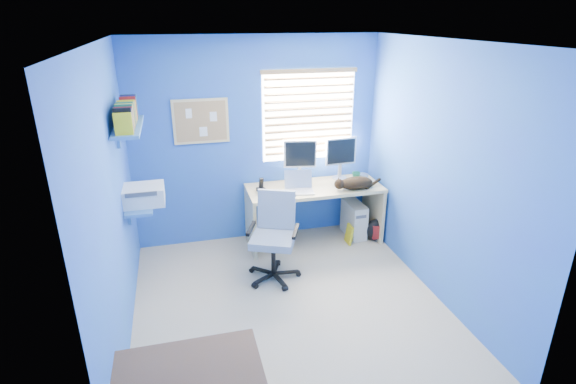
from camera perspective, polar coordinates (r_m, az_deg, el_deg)
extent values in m
cube|color=tan|center=(4.61, 0.21, -14.16)|extent=(3.00, 3.20, 0.00)
cube|color=white|center=(3.75, 0.26, 18.60)|extent=(3.00, 3.20, 0.00)
cube|color=#2A6CBA|center=(5.50, -4.00, 6.30)|extent=(3.00, 0.01, 2.50)
cube|color=#2A6CBA|center=(2.66, 9.14, -11.65)|extent=(3.00, 0.01, 2.50)
cube|color=#2A6CBA|center=(3.94, -21.40, -1.51)|extent=(0.01, 3.20, 2.50)
cube|color=#2A6CBA|center=(4.60, 18.63, 2.12)|extent=(0.01, 3.20, 2.50)
cube|color=#D9BD79|center=(5.63, 3.30, -2.84)|extent=(1.64, 0.65, 0.74)
cube|color=silver|center=(5.28, 1.48, 1.11)|extent=(0.36, 0.30, 0.22)
cube|color=silver|center=(5.55, 1.48, 3.92)|extent=(0.42, 0.19, 0.54)
cube|color=silver|center=(5.70, 6.65, 4.26)|extent=(0.41, 0.14, 0.54)
cube|color=black|center=(5.31, -3.42, 0.93)|extent=(0.11, 0.13, 0.17)
imported|color=#156344|center=(5.75, 8.63, 2.01)|extent=(0.10, 0.09, 0.10)
cylinder|color=silver|center=(5.80, 9.49, 1.95)|extent=(0.13, 0.13, 0.07)
ellipsoid|color=black|center=(5.44, 8.64, 1.13)|extent=(0.43, 0.24, 0.15)
cube|color=beige|center=(5.90, 8.36, -3.42)|extent=(0.21, 0.45, 0.45)
cube|color=tan|center=(5.63, -1.54, -5.45)|extent=(0.35, 0.28, 0.27)
cube|color=yellow|center=(5.73, 7.76, -5.34)|extent=(0.03, 0.17, 0.24)
ellipsoid|color=black|center=(5.84, 11.04, -4.71)|extent=(0.25, 0.19, 0.29)
cylinder|color=black|center=(5.01, -1.83, -10.55)|extent=(0.72, 0.72, 0.06)
cylinder|color=black|center=(4.90, -1.86, -8.38)|extent=(0.07, 0.07, 0.38)
cube|color=#8594B3|center=(4.79, -1.89, -6.01)|extent=(0.59, 0.59, 0.08)
cube|color=#8594B3|center=(4.87, -1.47, -2.21)|extent=(0.40, 0.21, 0.43)
cube|color=white|center=(5.57, 2.62, 9.70)|extent=(1.15, 0.01, 1.10)
cube|color=#B57E4F|center=(5.54, 2.71, 9.64)|extent=(1.10, 0.03, 1.00)
cube|color=#D9BD79|center=(5.34, -11.00, 8.81)|extent=(0.64, 0.02, 0.52)
cube|color=tan|center=(5.33, -11.00, 8.79)|extent=(0.58, 0.01, 0.46)
cube|color=teal|center=(4.74, -18.31, -1.58)|extent=(0.26, 0.55, 0.03)
cube|color=silver|center=(4.70, -17.97, -0.36)|extent=(0.42, 0.34, 0.18)
cube|color=teal|center=(4.50, -19.63, 7.82)|extent=(0.24, 0.90, 0.03)
cube|color=navy|center=(4.47, -19.96, 9.36)|extent=(0.15, 0.80, 0.22)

